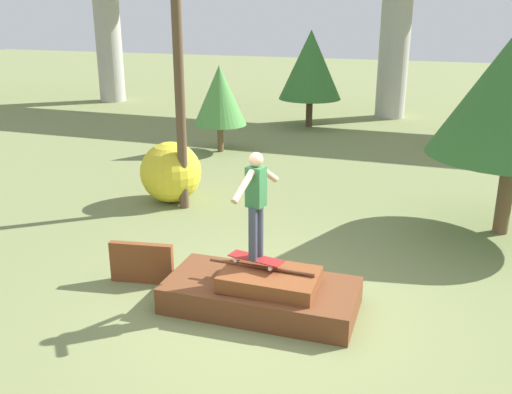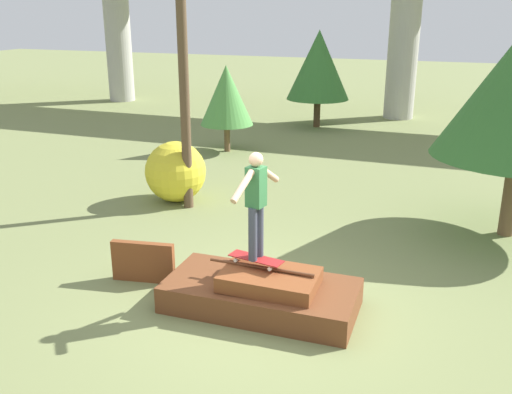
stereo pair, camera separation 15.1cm
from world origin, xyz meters
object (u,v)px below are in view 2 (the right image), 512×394
object	(u,v)px
tree_mid_back	(226,95)
skater	(256,199)
skateboard	(256,259)
utility_pole	(181,11)
bush_yellow_flowering	(176,172)
tree_behind_right	(319,65)

from	to	relation	value
tree_mid_back	skater	bearing A→B (deg)	-64.42
skateboard	skater	bearing A→B (deg)	-90.00
skater	utility_pole	bearing A→B (deg)	129.03
skateboard	utility_pole	xyz separation A→B (m)	(-2.77, 3.41, 3.19)
tree_mid_back	bush_yellow_flowering	size ratio (longest dim) A/B	1.89
tree_mid_back	tree_behind_right	bearing A→B (deg)	70.55
tree_behind_right	skater	bearing A→B (deg)	-79.28
skateboard	bush_yellow_flowering	bearing A→B (deg)	130.90
tree_behind_right	bush_yellow_flowering	distance (m)	8.99
tree_behind_right	bush_yellow_flowering	size ratio (longest dim) A/B	2.52
skateboard	tree_mid_back	world-z (taller)	tree_mid_back
utility_pole	bush_yellow_flowering	bearing A→B (deg)	147.52
skater	tree_mid_back	world-z (taller)	tree_mid_back
skateboard	tree_mid_back	size ratio (longest dim) A/B	0.33
tree_mid_back	bush_yellow_flowering	world-z (taller)	tree_mid_back
skateboard	tree_behind_right	distance (m)	12.81
utility_pole	skater	bearing A→B (deg)	-50.97
skateboard	tree_behind_right	xyz separation A→B (m)	(-2.37, 12.52, 1.40)
bush_yellow_flowering	tree_mid_back	bearing A→B (deg)	99.07
tree_behind_right	utility_pole	bearing A→B (deg)	-92.51
skateboard	skater	distance (m)	0.86
tree_behind_right	bush_yellow_flowering	bearing A→B (deg)	-95.32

